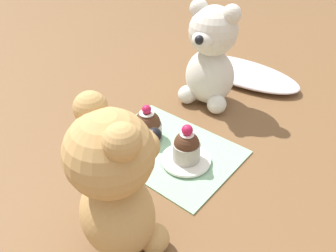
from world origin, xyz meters
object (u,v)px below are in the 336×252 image
at_px(saucer_plate, 186,159).
at_px(cupcake_near_tan_bear, 186,146).
at_px(teddy_bear_tan, 116,185).
at_px(cupcake_near_cream_bear, 148,126).
at_px(teddy_bear_cream, 210,58).

relative_size(saucer_plate, cupcake_near_tan_bear, 1.23).
height_order(teddy_bear_tan, cupcake_near_tan_bear, teddy_bear_tan).
xyz_separation_m(teddy_bear_tan, cupcake_near_cream_bear, (-0.13, 0.19, -0.08)).
relative_size(teddy_bear_cream, cupcake_near_tan_bear, 3.09).
height_order(teddy_bear_cream, saucer_plate, teddy_bear_cream).
bearing_deg(saucer_plate, cupcake_near_tan_bear, 90.00).
distance_m(teddy_bear_tan, cupcake_near_cream_bear, 0.25).
bearing_deg(cupcake_near_tan_bear, teddy_bear_tan, -80.93).
height_order(teddy_bear_cream, teddy_bear_tan, teddy_bear_cream).
distance_m(cupcake_near_cream_bear, cupcake_near_tan_bear, 0.10).
height_order(teddy_bear_tan, cupcake_near_cream_bear, teddy_bear_tan).
relative_size(teddy_bear_cream, teddy_bear_tan, 1.01).
distance_m(teddy_bear_cream, cupcake_near_tan_bear, 0.23).
distance_m(teddy_bear_tan, cupcake_near_tan_bear, 0.20).
xyz_separation_m(saucer_plate, cupcake_near_tan_bear, (0.00, 0.00, 0.03)).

